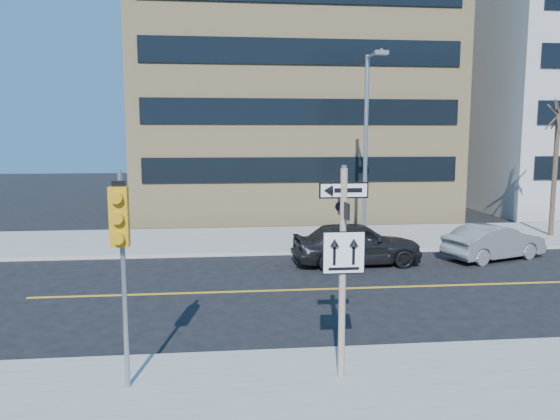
{
  "coord_description": "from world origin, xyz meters",
  "views": [
    {
      "loc": [
        -2.22,
        -12.27,
        4.74
      ],
      "look_at": [
        -0.48,
        4.0,
        2.51
      ],
      "focal_mm": 35.0,
      "sensor_mm": 36.0,
      "label": 1
    }
  ],
  "objects": [
    {
      "name": "ground",
      "position": [
        0.0,
        0.0,
        0.0
      ],
      "size": [
        120.0,
        120.0,
        0.0
      ],
      "primitive_type": "plane",
      "color": "black",
      "rests_on": "ground"
    },
    {
      "name": "parked_car_b",
      "position": [
        8.19,
        7.41,
        0.68
      ],
      "size": [
        2.76,
        4.39,
        1.37
      ],
      "primitive_type": "imported",
      "rotation": [
        0.0,
        0.0,
        1.92
      ],
      "color": "slate",
      "rests_on": "ground"
    },
    {
      "name": "parked_car_a",
      "position": [
        2.69,
        7.11,
        0.81
      ],
      "size": [
        2.15,
        4.83,
        1.61
      ],
      "primitive_type": "imported",
      "rotation": [
        0.0,
        0.0,
        1.62
      ],
      "color": "black",
      "rests_on": "ground"
    },
    {
      "name": "street_tree_west",
      "position": [
        13.0,
        11.3,
        5.52
      ],
      "size": [
        1.8,
        1.8,
        6.35
      ],
      "color": "#3B2C23",
      "rests_on": "far_sidewalk"
    },
    {
      "name": "streetlight_a",
      "position": [
        4.0,
        10.76,
        4.76
      ],
      "size": [
        0.55,
        2.25,
        8.0
      ],
      "color": "gray",
      "rests_on": "far_sidewalk"
    },
    {
      "name": "sign_pole",
      "position": [
        0.0,
        -2.51,
        2.44
      ],
      "size": [
        0.92,
        0.92,
        4.06
      ],
      "color": "silver",
      "rests_on": "near_sidewalk"
    },
    {
      "name": "traffic_signal",
      "position": [
        -4.0,
        -2.66,
        3.03
      ],
      "size": [
        0.32,
        0.45,
        4.0
      ],
      "color": "gray",
      "rests_on": "near_sidewalk"
    },
    {
      "name": "building_brick",
      "position": [
        2.0,
        25.0,
        9.0
      ],
      "size": [
        18.0,
        18.0,
        18.0
      ],
      "primitive_type": "cube",
      "color": "tan",
      "rests_on": "ground"
    }
  ]
}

